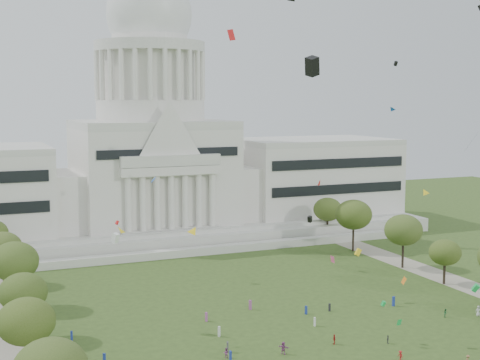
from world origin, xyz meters
TOP-DOWN VIEW (x-y plane):
  - capitol at (0.00, 113.59)m, footprint 160.00×64.50m
  - path_left at (-48.00, 30.00)m, footprint 8.00×160.00m
  - path_right at (48.00, 30.00)m, footprint 8.00×160.00m
  - row_tree_l_2 at (-45.04, 17.30)m, footprint 8.42×8.42m
  - row_tree_l_3 at (-44.09, 33.92)m, footprint 8.12×8.12m
  - row_tree_r_3 at (44.40, 34.48)m, footprint 7.01×7.01m
  - row_tree_l_4 at (-44.08, 52.42)m, footprint 9.29×9.29m
  - row_tree_r_4 at (44.76, 50.04)m, footprint 9.19×9.19m
  - row_tree_l_5 at (-45.22, 71.01)m, footprint 8.33×8.33m
  - row_tree_r_5 at (43.49, 70.19)m, footprint 9.82×9.82m
  - row_tree_r_6 at (45.96, 88.13)m, footprint 8.42×8.42m
  - person_0 at (35.65, 14.22)m, footprint 1.14×1.08m
  - person_2 at (29.52, 16.03)m, footprint 0.85×0.91m
  - person_3 at (9.05, 1.94)m, footprint 0.67×1.08m
  - person_4 at (3.13, 11.93)m, footprint 0.79×1.10m
  - person_5 at (-6.62, 11.25)m, footprint 1.77×1.96m
  - person_8 at (-15.63, 13.34)m, footprint 0.92×0.74m
  - person_9 at (17.29, -3.74)m, footprint 0.95×1.21m
  - person_10 at (11.53, 8.76)m, footprint 0.75×0.95m
  - distant_crowd at (-12.37, 14.64)m, footprint 67.07×41.60m
  - kite_swarm at (-3.40, 5.85)m, footprint 82.44×96.07m

SIDE VIEW (x-z plane):
  - path_left at x=-48.00m, z-range 0.00..0.04m
  - path_right at x=48.00m, z-range 0.00..0.04m
  - person_10 at x=11.53m, z-range 0.00..1.43m
  - person_3 at x=9.05m, z-range 0.00..1.56m
  - person_2 at x=29.52m, z-range 0.00..1.60m
  - person_8 at x=-15.63m, z-range 0.00..1.65m
  - person_9 at x=17.29m, z-range 0.00..1.67m
  - person_4 at x=3.13m, z-range 0.00..1.69m
  - distant_crowd at x=-12.37m, z-range -0.10..1.83m
  - person_0 at x=35.65m, z-range 0.00..1.97m
  - person_5 at x=-6.62m, z-range 0.00..2.05m
  - row_tree_r_3 at x=44.40m, z-range 2.09..12.07m
  - row_tree_l_3 at x=-44.09m, z-range 2.43..13.98m
  - row_tree_l_5 at x=-45.22m, z-range 2.49..14.34m
  - row_tree_r_6 at x=45.96m, z-range 2.52..14.49m
  - row_tree_l_2 at x=-45.04m, z-range 2.52..14.49m
  - row_tree_r_4 at x=44.76m, z-range 2.76..15.82m
  - row_tree_l_4 at x=-44.08m, z-range 2.79..16.00m
  - row_tree_r_5 at x=43.49m, z-range 2.95..16.91m
  - capitol at x=0.00m, z-range -23.35..67.95m
  - kite_swarm at x=-3.40m, z-range -6.15..55.30m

